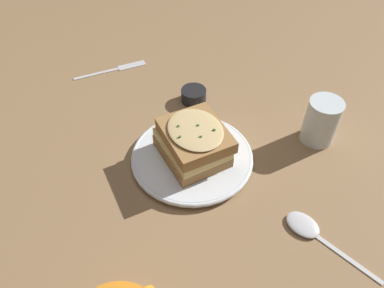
{
  "coord_description": "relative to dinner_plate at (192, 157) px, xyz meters",
  "views": [
    {
      "loc": [
        -0.1,
        0.5,
        0.58
      ],
      "look_at": [
        -0.03,
        0.0,
        0.05
      ],
      "focal_mm": 35.0,
      "sensor_mm": 36.0,
      "label": 1
    }
  ],
  "objects": [
    {
      "name": "sandwich",
      "position": [
        -0.0,
        0.0,
        0.04
      ],
      "size": [
        0.18,
        0.18,
        0.08
      ],
      "rotation": [
        0.0,
        0.0,
        2.22
      ],
      "color": "#A37542",
      "rests_on": "dinner_plate"
    },
    {
      "name": "fork",
      "position": [
        0.24,
        -0.29,
        -0.01
      ],
      "size": [
        0.17,
        0.12,
        0.0
      ],
      "rotation": [
        0.0,
        0.0,
        2.14
      ],
      "color": "silver",
      "rests_on": "ground_plane"
    },
    {
      "name": "spoon",
      "position": [
        -0.23,
        0.13,
        -0.0
      ],
      "size": [
        0.16,
        0.13,
        0.01
      ],
      "rotation": [
        0.0,
        0.0,
        4.09
      ],
      "color": "silver",
      "rests_on": "ground_plane"
    },
    {
      "name": "dinner_plate",
      "position": [
        0.0,
        0.0,
        0.0
      ],
      "size": [
        0.25,
        0.25,
        0.02
      ],
      "color": "white",
      "rests_on": "ground_plane"
    },
    {
      "name": "water_glass",
      "position": [
        -0.26,
        -0.11,
        0.04
      ],
      "size": [
        0.07,
        0.07,
        0.1
      ],
      "primitive_type": "cylinder",
      "color": "silver",
      "rests_on": "ground_plane"
    },
    {
      "name": "ground_plane",
      "position": [
        0.03,
        -0.0,
        -0.01
      ],
      "size": [
        2.4,
        2.4,
        0.0
      ],
      "primitive_type": "plane",
      "color": "olive"
    },
    {
      "name": "condiment_pot",
      "position": [
        0.03,
        -0.19,
        0.01
      ],
      "size": [
        0.06,
        0.06,
        0.03
      ],
      "primitive_type": "cylinder",
      "color": "black",
      "rests_on": "ground_plane"
    }
  ]
}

